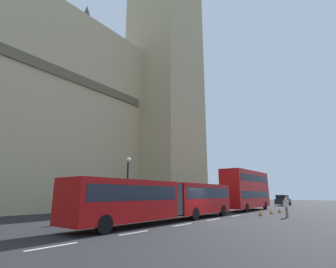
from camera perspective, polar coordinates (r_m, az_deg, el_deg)
name	(u,v)px	position (r m, az deg, el deg)	size (l,w,h in m)	color
ground_plane	(206,221)	(21.11, 8.47, -18.65)	(160.00, 160.00, 0.00)	#262628
lane_centre_marking	(161,228)	(16.49, -1.57, -20.33)	(25.20, 0.16, 0.01)	silver
clock_tower	(165,2)	(56.27, -0.63, 27.45)	(11.99, 11.99, 73.61)	tan
articulated_bus	(168,198)	(20.19, -0.06, -14.08)	(17.16, 2.54, 2.90)	#B20F0F
double_decker_bus	(246,189)	(35.08, 17.11, -11.57)	(10.84, 2.54, 4.90)	red
sedan_lead	(283,200)	(51.67, 24.30, -13.35)	(4.40, 1.86, 1.85)	black
traffic_cone_west	(260,213)	(27.10, 19.95, -16.20)	(0.36, 0.36, 0.58)	black
traffic_cone_middle	(271,211)	(29.89, 22.10, -15.68)	(0.36, 0.36, 0.58)	black
traffic_cone_east	(279,210)	(32.31, 23.64, -15.29)	(0.36, 0.36, 0.58)	black
street_lamp	(127,182)	(23.24, -9.06, -10.58)	(0.44, 0.44, 5.27)	black
pedestrian_near_cones	(286,207)	(26.03, 24.92, -14.54)	(0.36, 0.42, 1.69)	#726651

